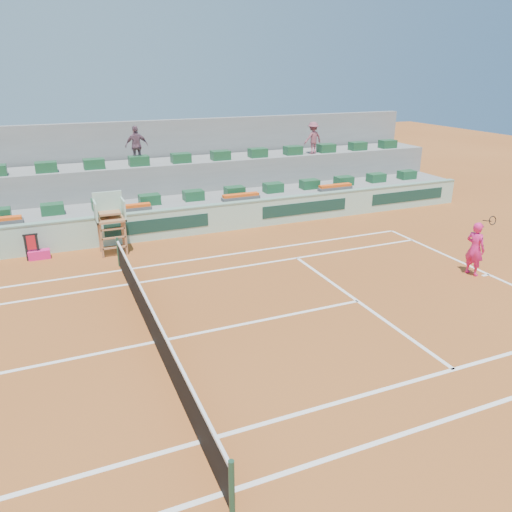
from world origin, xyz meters
The scene contains 16 objects.
ground centered at (0.00, 0.00, 0.00)m, with size 90.00×90.00×0.00m, color #964A1D.
seating_tier_lower centered at (0.00, 10.70, 0.60)m, with size 36.00×4.00×1.20m, color gray.
seating_tier_upper centered at (0.00, 12.30, 1.30)m, with size 36.00×2.40×2.60m, color gray.
stadium_back_wall centered at (0.00, 13.90, 2.20)m, with size 36.00×0.40×4.40m, color gray.
player_bag centered at (-2.71, 7.89, 0.17)m, with size 0.78×0.35×0.35m, color #EC1E75.
spectator_mid centered at (1.99, 11.87, 3.49)m, with size 1.05×0.44×1.79m, color #744D5E.
spectator_right centered at (11.07, 11.54, 3.42)m, with size 1.06×0.61×1.64m, color #8A4552.
court_lines centered at (0.00, 0.00, 0.01)m, with size 23.89×11.09×0.01m.
tennis_net centered at (0.00, 0.00, 0.53)m, with size 0.10×11.97×1.10m.
advertising_hoarding centered at (0.02, 8.50, 0.63)m, with size 36.00×0.34×1.26m.
umpire_chair centered at (0.00, 7.50, 1.54)m, with size 1.10×0.90×2.40m.
seat_row_lower centered at (0.00, 9.80, 1.42)m, with size 32.90×0.60×0.44m.
seat_row_upper centered at (0.00, 11.70, 2.82)m, with size 32.90×0.60×0.44m.
flower_planters centered at (-1.50, 9.00, 1.33)m, with size 26.80×0.36×0.28m.
towel_rack centered at (-2.92, 7.87, 0.60)m, with size 0.53×0.09×1.03m.
tennis_player centered at (11.35, 0.29, 0.96)m, with size 0.58×0.95×2.28m.
Camera 1 is at (-2.04, -11.74, 6.84)m, focal length 35.00 mm.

